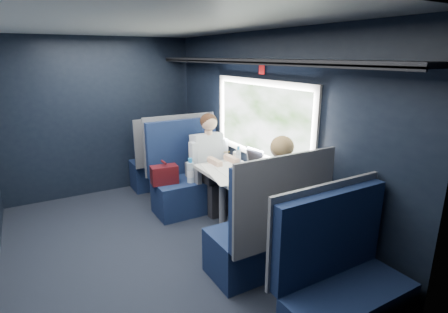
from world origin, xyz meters
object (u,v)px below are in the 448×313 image
woman (277,192)px  seat_bay_near (188,179)px  bottle_small (238,156)px  laptop (251,163)px  table (234,179)px  seat_bay_far (266,234)px  man (211,158)px  seat_row_front (165,162)px  cup (236,156)px  seat_row_back (341,289)px

woman → seat_bay_near: bearing=99.6°
bottle_small → laptop: bearing=-82.9°
woman → table: bearing=95.5°
table → seat_bay_far: seat_bay_far is taller
man → laptop: bearing=-73.0°
seat_row_front → cup: (0.48, -1.36, 0.38)m
seat_row_back → bottle_small: 2.17m
seat_row_back → laptop: (0.45, 1.84, 0.40)m
seat_row_front → cup: size_ratio=11.74×
seat_row_back → woman: woman is taller
seat_bay_far → cup: seat_bay_far is taller
seat_bay_far → man: bearing=81.0°
table → seat_row_back: size_ratio=0.86×
laptop → cup: (0.03, 0.40, -0.02)m
seat_row_back → woman: bearing=77.1°
seat_bay_near → seat_row_back: seat_bay_near is taller
seat_row_front → seat_row_back: bearing=-90.0°
seat_row_back → cup: 2.32m
laptop → bottle_small: bearing=97.1°
seat_bay_far → cup: (0.48, 1.31, 0.38)m
table → seat_bay_near: seat_bay_near is taller
bottle_small → cup: bottle_small is taller
seat_row_front → cup: 1.49m
table → bottle_small: bottle_small is taller
seat_row_front → cup: seat_row_front is taller
table → seat_row_back: seat_row_back is taller
seat_row_front → laptop: bearing=-75.6°
bottle_small → table: bearing=-129.7°
table → seat_row_front: (-0.18, 1.80, -0.25)m
woman → bottle_small: bearing=80.3°
seat_row_back → seat_bay_far: bearing=90.0°
seat_bay_far → cup: size_ratio=12.75×
seat_bay_near → bottle_small: seat_bay_near is taller
seat_row_back → bottle_small: size_ratio=5.41×
table → seat_bay_far: size_ratio=0.79×
woman → laptop: bearing=75.1°
woman → cup: (0.23, 1.15, 0.06)m
table → man: man is taller
seat_bay_near → man: (0.27, -0.17, 0.30)m
seat_row_back → cup: bearing=77.9°
seat_bay_near → bottle_small: bearing=-53.3°
seat_bay_near → laptop: bearing=-60.6°
seat_bay_far → bottle_small: (0.42, 1.16, 0.42)m
seat_row_back → seat_row_front: bearing=90.0°
seat_bay_near → bottle_small: 0.84m
seat_row_front → bottle_small: size_ratio=5.41×
table → man: size_ratio=0.76×
seat_bay_near → cup: size_ratio=12.75×
table → woman: bearing=-84.5°
seat_bay_far → seat_row_front: seat_bay_far is taller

